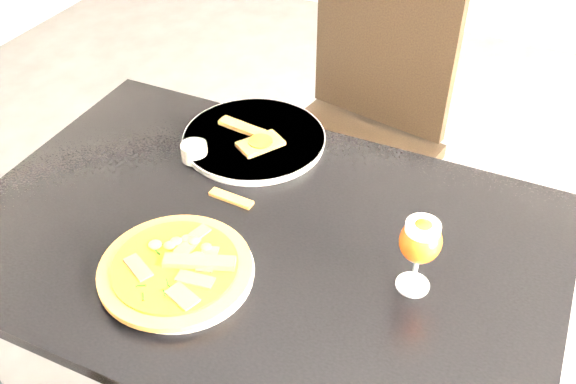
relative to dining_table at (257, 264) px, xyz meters
The scene contains 9 objects.
dining_table is the anchor object (origin of this frame).
chair_far 0.69m from the dining_table, 93.39° to the left, with size 0.53×0.53×1.00m.
plate_main 0.20m from the dining_table, 113.59° to the right, with size 0.27×0.27×0.01m, color silver.
pizza 0.22m from the dining_table, 115.06° to the right, with size 0.29×0.29×0.03m.
plate_second 0.33m from the dining_table, 118.84° to the left, with size 0.34×0.34×0.02m, color silver.
crust_scraps 0.32m from the dining_table, 118.72° to the left, with size 0.19×0.12×0.01m.
loose_crust 0.15m from the dining_table, 144.55° to the left, with size 0.10×0.02×0.01m, color brown.
sauce_cup 0.31m from the dining_table, 147.02° to the left, with size 0.06×0.06×0.04m.
beer_glass 0.38m from the dining_table, ahead, with size 0.08×0.08×0.16m.
Camera 1 is at (0.32, -0.48, 1.65)m, focal length 40.00 mm.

